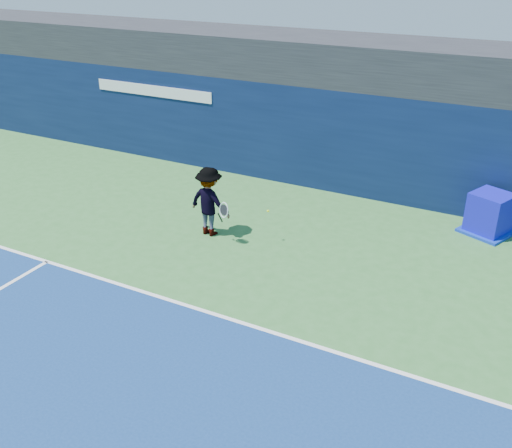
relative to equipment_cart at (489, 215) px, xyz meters
The scene contains 7 objects.
ground 10.08m from the equipment_cart, 112.10° to the right, with size 80.00×80.00×0.00m, color #346E31.
baseline 7.39m from the equipment_cart, 120.91° to the right, with size 24.00×0.10×0.01m, color white.
stadium_band 5.36m from the equipment_cart, 150.12° to the left, with size 36.00×3.00×1.20m, color black.
back_wall_assembly 4.10m from the equipment_cart, 162.77° to the left, with size 36.00×1.03×3.00m.
equipment_cart is the anchor object (origin of this frame).
tennis_player 7.05m from the equipment_cart, 151.82° to the right, with size 1.36×0.78×1.77m.
tennis_ball 5.63m from the equipment_cart, 147.02° to the right, with size 0.06×0.06×0.06m.
Camera 1 is at (4.61, -4.92, 6.55)m, focal length 40.00 mm.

